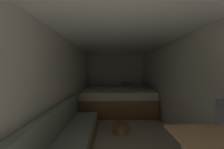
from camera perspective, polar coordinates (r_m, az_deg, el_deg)
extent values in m
plane|color=#B2A893|center=(2.97, 4.12, -24.74)|extent=(7.53, 7.53, 0.00)
cube|color=silver|center=(5.45, 1.57, -1.69)|extent=(2.41, 0.05, 1.98)
cube|color=silver|center=(2.83, -20.47, -5.18)|extent=(0.05, 5.53, 1.98)
cube|color=silver|center=(3.02, 27.16, -4.83)|extent=(0.05, 5.53, 1.98)
cube|color=white|center=(2.74, 4.23, 16.08)|extent=(2.41, 5.53, 0.05)
cube|color=brown|center=(4.49, 2.18, -11.99)|extent=(2.19, 2.01, 0.51)
cube|color=beige|center=(4.42, 2.18, -7.43)|extent=(2.15, 1.97, 0.22)
ellipsoid|color=white|center=(5.17, -3.76, -4.04)|extent=(0.56, 0.35, 0.15)
ellipsoid|color=white|center=(5.22, 7.14, -4.00)|extent=(0.56, 0.35, 0.15)
cube|color=gray|center=(2.13, -19.42, -28.84)|extent=(0.57, 2.50, 0.18)
cube|color=gray|center=(2.08, -26.39, -20.59)|extent=(0.12, 2.50, 0.41)
cylinder|color=olive|center=(2.96, 3.67, -22.88)|extent=(0.35, 0.35, 0.18)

